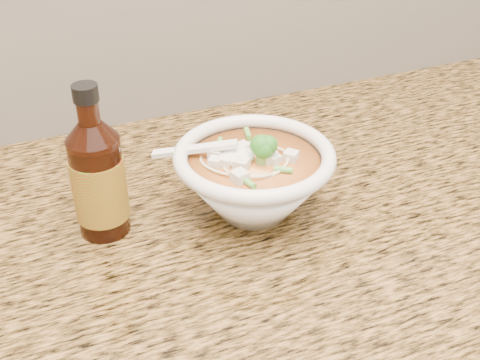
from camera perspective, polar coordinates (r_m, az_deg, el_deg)
name	(u,v)px	position (r m, az deg, el deg)	size (l,w,h in m)	color
counter_slab	(199,230)	(0.82, -3.88, -4.77)	(4.00, 0.68, 0.04)	olive
soup_bowl	(254,180)	(0.79, 1.32, 0.00)	(0.22, 0.21, 0.12)	white
hot_sauce_bottle	(98,180)	(0.76, -13.27, 0.04)	(0.08, 0.08, 0.20)	#351207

